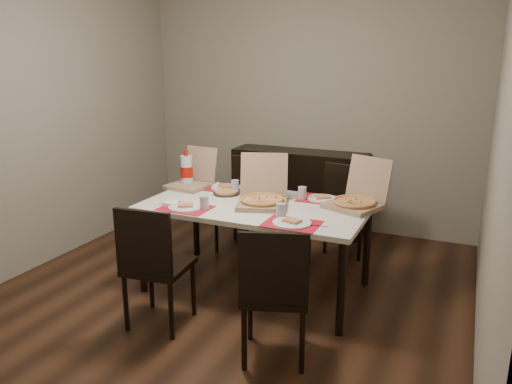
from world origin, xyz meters
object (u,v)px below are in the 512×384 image
(sideboard, at_px, (299,190))
(dip_bowl, at_px, (282,197))
(chair_near_left, at_px, (153,262))
(chair_near_right, at_px, (274,289))
(soda_bottle, at_px, (187,171))
(dining_table, at_px, (256,212))
(chair_far_left, at_px, (244,199))
(chair_far_right, at_px, (339,210))
(pizza_box_center, at_px, (262,198))

(sideboard, relative_size, dip_bowl, 12.48)
(chair_near_left, distance_m, chair_near_right, 0.94)
(sideboard, height_order, soda_bottle, soda_bottle)
(dining_table, bearing_deg, chair_far_left, 120.83)
(chair_near_left, relative_size, chair_far_left, 1.00)
(chair_near_right, xyz_separation_m, dip_bowl, (-0.38, 1.14, 0.25))
(dining_table, xyz_separation_m, chair_far_left, (-0.49, 0.82, -0.17))
(dining_table, xyz_separation_m, soda_bottle, (-0.82, 0.27, 0.21))
(dining_table, height_order, chair_near_right, chair_near_right)
(sideboard, xyz_separation_m, chair_far_right, (0.65, -0.74, 0.06))
(sideboard, height_order, chair_far_right, chair_far_right)
(chair_near_right, relative_size, soda_bottle, 2.73)
(sideboard, relative_size, chair_near_left, 1.61)
(sideboard, xyz_separation_m, dining_table, (0.17, -1.59, 0.23))
(chair_near_left, bearing_deg, soda_bottle, 109.71)
(chair_far_left, relative_size, dip_bowl, 7.74)
(dining_table, relative_size, chair_near_left, 1.94)
(chair_far_left, bearing_deg, dining_table, -59.17)
(chair_near_right, bearing_deg, chair_far_left, 120.33)
(pizza_box_center, xyz_separation_m, dip_bowl, (0.09, 0.22, -0.05))
(sideboard, bearing_deg, dining_table, -83.94)
(chair_far_right, bearing_deg, dining_table, -119.62)
(dining_table, bearing_deg, sideboard, 96.06)
(dining_table, relative_size, chair_far_right, 1.94)
(dining_table, height_order, chair_near_left, chair_near_left)
(dip_bowl, bearing_deg, pizza_box_center, -112.47)
(chair_near_right, height_order, chair_far_right, same)
(chair_near_right, relative_size, chair_far_left, 1.00)
(chair_near_right, xyz_separation_m, soda_bottle, (-1.35, 1.20, 0.38))
(dining_table, distance_m, soda_bottle, 0.89)
(chair_near_left, bearing_deg, sideboard, 84.55)
(dip_bowl, bearing_deg, dining_table, -125.11)
(chair_near_left, height_order, soda_bottle, soda_bottle)
(chair_near_left, bearing_deg, chair_far_left, 92.83)
(dining_table, relative_size, dip_bowl, 14.97)
(dining_table, height_order, soda_bottle, soda_bottle)
(chair_far_right, bearing_deg, chair_near_right, -88.36)
(chair_near_left, distance_m, soda_bottle, 1.28)
(sideboard, xyz_separation_m, chair_far_left, (-0.32, -0.77, 0.06))
(chair_near_left, bearing_deg, chair_near_right, -2.90)
(chair_near_right, relative_size, chair_far_right, 1.00)
(dining_table, xyz_separation_m, chair_near_right, (0.53, -0.93, -0.17))
(sideboard, distance_m, dining_table, 1.62)
(sideboard, height_order, chair_far_left, chair_far_left)
(dining_table, distance_m, dip_bowl, 0.27)
(chair_far_left, height_order, pizza_box_center, pizza_box_center)
(sideboard, distance_m, soda_bottle, 1.54)
(chair_far_left, height_order, soda_bottle, soda_bottle)
(dining_table, distance_m, chair_near_right, 1.09)
(sideboard, relative_size, chair_near_right, 1.61)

